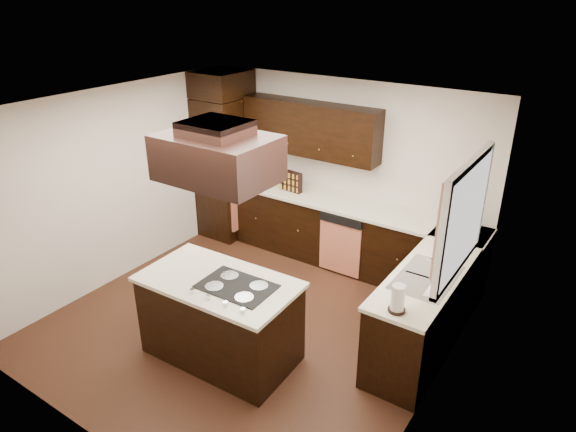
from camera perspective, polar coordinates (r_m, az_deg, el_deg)
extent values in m
cube|color=#512C1A|center=(6.14, -3.98, -11.64)|extent=(4.20, 4.20, 0.02)
cube|color=silver|center=(5.09, -4.81, 11.97)|extent=(4.20, 4.20, 0.02)
cube|color=beige|center=(7.15, 6.12, 5.07)|extent=(4.20, 0.02, 2.50)
cube|color=beige|center=(4.28, -22.29, -10.98)|extent=(4.20, 0.02, 2.50)
cube|color=beige|center=(6.91, -18.31, 3.27)|extent=(0.02, 4.20, 2.50)
cube|color=beige|center=(4.64, 16.83, -7.14)|extent=(0.02, 4.20, 2.50)
cube|color=black|center=(7.84, -6.92, 5.33)|extent=(0.65, 0.75, 2.12)
cube|color=#DD7B59|center=(7.61, -4.92, 5.30)|extent=(0.05, 0.62, 0.78)
cube|color=black|center=(7.19, 4.91, -1.76)|extent=(2.93, 0.60, 0.88)
cube|color=black|center=(5.88, 15.79, -9.15)|extent=(0.60, 2.40, 0.88)
cube|color=beige|center=(6.99, 4.98, 1.59)|extent=(2.93, 0.63, 0.04)
cube|color=beige|center=(5.65, 16.17, -5.21)|extent=(0.63, 2.40, 0.04)
cube|color=black|center=(7.04, 2.49, 9.65)|extent=(2.00, 0.34, 0.72)
cube|color=#DD7B59|center=(6.86, 5.82, -3.59)|extent=(0.60, 0.05, 0.72)
cube|color=silver|center=(4.95, 18.95, -0.18)|extent=(0.06, 1.32, 1.12)
cube|color=white|center=(4.95, 19.26, -0.25)|extent=(0.00, 1.20, 1.00)
cube|color=beige|center=(4.57, 16.84, -1.25)|extent=(0.02, 0.34, 0.90)
cube|color=beige|center=(5.32, 19.68, 2.03)|extent=(0.02, 0.34, 0.90)
cube|color=silver|center=(5.34, 15.12, -6.61)|extent=(0.52, 0.84, 0.01)
cube|color=black|center=(5.43, -7.50, -11.39)|extent=(1.55, 0.88, 0.88)
cube|color=beige|center=(5.18, -7.77, -7.26)|extent=(1.61, 0.94, 0.04)
cube|color=black|center=(5.04, -5.73, -7.77)|extent=(0.74, 0.50, 0.01)
cube|color=black|center=(4.71, -7.86, 6.40)|extent=(1.05, 0.72, 0.42)
cube|color=black|center=(4.64, -8.06, 9.63)|extent=(0.55, 0.50, 0.13)
cylinder|color=silver|center=(7.46, -2.63, 3.73)|extent=(0.15, 0.15, 0.10)
cone|color=silver|center=(7.39, -2.66, 5.03)|extent=(0.13, 0.13, 0.26)
cube|color=black|center=(7.24, 0.35, 3.90)|extent=(0.35, 0.13, 0.29)
imported|color=silver|center=(7.62, -3.79, 4.02)|extent=(0.32, 0.32, 0.06)
imported|color=silver|center=(5.78, 17.02, -3.25)|extent=(0.10, 0.11, 0.21)
cylinder|color=silver|center=(4.70, 12.10, -8.98)|extent=(0.16, 0.16, 0.27)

